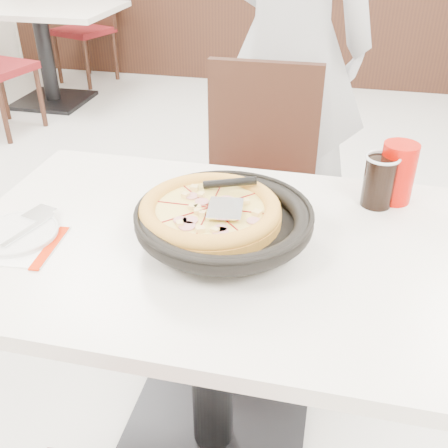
% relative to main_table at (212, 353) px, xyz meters
% --- Properties ---
extents(floor, '(7.00, 7.00, 0.00)m').
position_rel_main_table_xyz_m(floor, '(0.06, 0.30, -0.38)').
color(floor, beige).
rests_on(floor, ground).
extents(wainscot_back, '(5.90, 0.03, 1.10)m').
position_rel_main_table_xyz_m(wainscot_back, '(0.06, 3.78, 0.18)').
color(wainscot_back, black).
rests_on(wainscot_back, floor).
extents(main_table, '(1.24, 0.87, 0.75)m').
position_rel_main_table_xyz_m(main_table, '(0.00, 0.00, 0.00)').
color(main_table, white).
rests_on(main_table, floor).
extents(chair_far, '(0.42, 0.42, 0.95)m').
position_rel_main_table_xyz_m(chair_far, '(-0.01, 0.67, 0.10)').
color(chair_far, black).
rests_on(chair_far, floor).
extents(trivet, '(0.13, 0.13, 0.04)m').
position_rel_main_table_xyz_m(trivet, '(0.05, 0.02, 0.39)').
color(trivet, black).
rests_on(trivet, main_table).
extents(pizza_pan, '(0.36, 0.36, 0.01)m').
position_rel_main_table_xyz_m(pizza_pan, '(0.03, -0.01, 0.42)').
color(pizza_pan, black).
rests_on(pizza_pan, trivet).
extents(pizza, '(0.35, 0.35, 0.02)m').
position_rel_main_table_xyz_m(pizza, '(-0.00, 0.01, 0.44)').
color(pizza, gold).
rests_on(pizza, pizza_pan).
extents(pizza_server, '(0.09, 0.11, 0.00)m').
position_rel_main_table_xyz_m(pizza_server, '(0.04, -0.01, 0.47)').
color(pizza_server, white).
rests_on(pizza_server, pizza).
extents(napkin, '(0.19, 0.19, 0.00)m').
position_rel_main_table_xyz_m(napkin, '(-0.42, -0.12, 0.38)').
color(napkin, white).
rests_on(napkin, main_table).
extents(side_plate, '(0.20, 0.20, 0.01)m').
position_rel_main_table_xyz_m(side_plate, '(-0.45, -0.09, 0.38)').
color(side_plate, silver).
rests_on(side_plate, napkin).
extents(fork, '(0.06, 0.17, 0.00)m').
position_rel_main_table_xyz_m(fork, '(-0.42, -0.08, 0.39)').
color(fork, white).
rests_on(fork, side_plate).
extents(cola_glass, '(0.08, 0.08, 0.13)m').
position_rel_main_table_xyz_m(cola_glass, '(0.38, 0.26, 0.44)').
color(cola_glass, black).
rests_on(cola_glass, main_table).
extents(red_cup, '(0.10, 0.10, 0.16)m').
position_rel_main_table_xyz_m(red_cup, '(0.43, 0.29, 0.45)').
color(red_cup, '#B00A01').
rests_on(red_cup, main_table).
extents(diner_person, '(0.68, 0.45, 1.87)m').
position_rel_main_table_xyz_m(diner_person, '(0.03, 1.19, 0.56)').
color(diner_person, '#A2A3A7').
rests_on(diner_person, floor).
extents(bg_table_left, '(1.20, 0.80, 0.75)m').
position_rel_main_table_xyz_m(bg_table_left, '(-2.06, 2.83, 0.00)').
color(bg_table_left, white).
rests_on(bg_table_left, floor).
extents(bg_chair_left_far, '(0.53, 0.53, 0.95)m').
position_rel_main_table_xyz_m(bg_chair_left_far, '(-2.03, 3.45, 0.10)').
color(bg_chair_left_far, black).
rests_on(bg_chair_left_far, floor).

